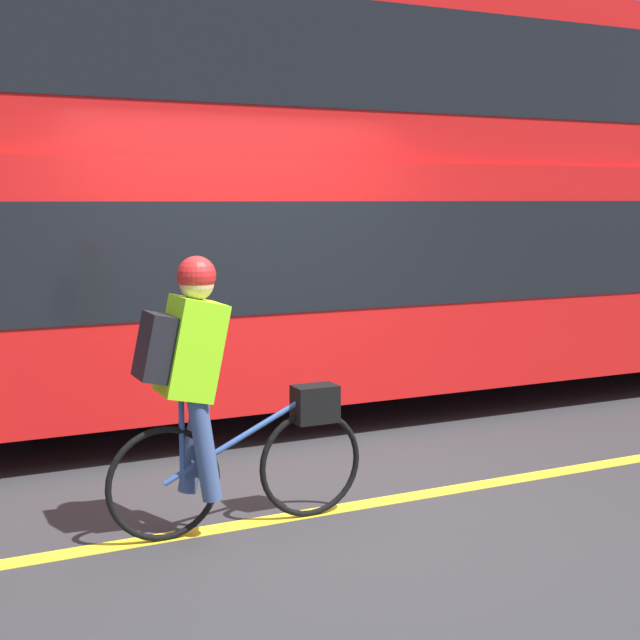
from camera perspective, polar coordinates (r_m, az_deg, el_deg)
ground_plane at (r=5.55m, az=0.95°, el=-12.04°), size 80.00×80.00×0.00m
road_center_line at (r=5.56m, az=0.93°, el=-11.99°), size 50.00×0.14×0.01m
sidewalk_curb at (r=11.02m, az=-13.00°, el=-1.93°), size 60.00×1.92×0.13m
building_facade at (r=12.05m, az=-14.69°, el=14.53°), size 60.00×0.30×6.71m
bus at (r=8.74m, az=7.84°, el=8.48°), size 11.79×2.53×3.61m
cyclist_on_bike at (r=4.99m, az=-7.02°, el=-4.18°), size 1.54×0.32×1.58m
trash_bin at (r=13.06m, az=10.35°, el=2.01°), size 0.59×0.59×0.94m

